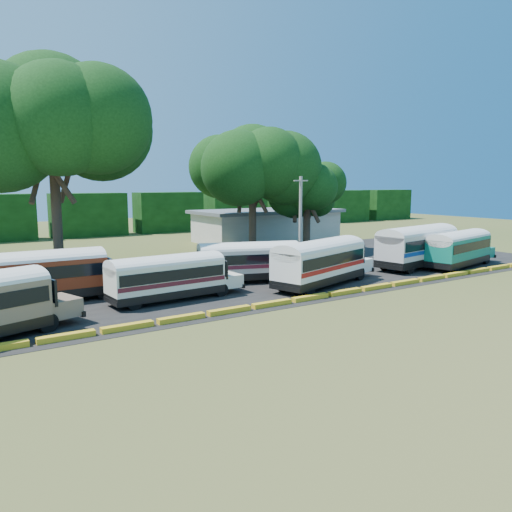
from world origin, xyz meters
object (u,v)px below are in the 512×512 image
bus_cream_west (169,275)px  bus_teal (460,247)px  tree_west (51,115)px  bus_red (39,273)px  bus_white_red (321,260)px

bus_cream_west → bus_teal: size_ratio=0.90×
tree_west → bus_cream_west: bearing=-75.4°
bus_red → bus_teal: size_ratio=1.00×
bus_red → bus_white_red: bus_white_red is taller
bus_red → bus_cream_west: bus_red is taller
bus_white_red → bus_teal: size_ratio=1.05×
bus_red → bus_teal: (33.58, -5.98, -0.04)m
bus_white_red → bus_red: bearing=145.7°
bus_cream_west → bus_white_red: size_ratio=0.85×
bus_white_red → bus_teal: bus_white_red is taller
bus_red → bus_teal: 34.11m
bus_red → bus_cream_west: 7.95m
bus_cream_west → tree_west: bearing=101.3°
bus_red → bus_teal: bus_red is taller
bus_teal → tree_west: bearing=139.8°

